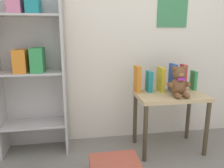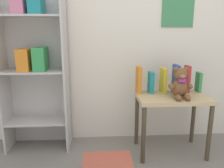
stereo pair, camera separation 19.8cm
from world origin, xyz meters
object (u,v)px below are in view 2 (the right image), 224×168
Objects in this scene: teddy_bear at (180,84)px; book_standing_yellow at (163,80)px; bookshelf_side at (35,61)px; display_table at (172,105)px; book_standing_blue at (176,79)px; book_standing_red at (187,79)px; book_standing_teal at (151,82)px; book_standing_orange at (139,80)px; book_standing_green at (198,82)px.

teddy_bear is 1.17× the size of book_standing_yellow.
bookshelf_side reaches higher than display_table.
book_standing_blue is 1.04× the size of book_standing_red.
book_standing_yellow reaches higher than book_standing_teal.
book_standing_blue is at bearing 83.45° from teddy_bear.
bookshelf_side reaches higher than book_standing_teal.
bookshelf_side is 1.12m from book_standing_teal.
book_standing_orange is at bearing 177.01° from book_standing_teal.
bookshelf_side is 1.47m from book_standing_red.
teddy_bear is 0.21m from book_standing_yellow.
book_standing_green is (0.25, 0.20, -0.03)m from teddy_bear.
book_standing_red is (1.45, -0.09, -0.17)m from bookshelf_side.
book_standing_blue is at bearing -173.62° from book_standing_green.
bookshelf_side is 1.35m from display_table.
book_standing_green is at bearing -3.11° from bookshelf_side.
book_standing_teal is (1.10, -0.09, -0.20)m from bookshelf_side.
teddy_bear is 0.39m from book_standing_orange.
book_standing_green is at bearing 37.51° from teddy_bear.
teddy_bear is 0.18m from book_standing_blue.
book_standing_yellow is at bearing -177.50° from book_standing_green.
book_standing_orange is 0.98× the size of book_standing_red.
book_standing_yellow is 0.88× the size of book_standing_blue.
teddy_bear is 1.38× the size of book_standing_teal.
book_standing_teal is 0.85× the size of book_standing_yellow.
book_standing_green is (0.12, 0.00, -0.03)m from book_standing_red.
bookshelf_side is at bearing 167.94° from teddy_bear.
book_standing_teal is at bearing -179.26° from book_standing_red.
book_standing_red reaches higher than book_standing_green.
book_standing_blue is 1.41× the size of book_standing_green.
book_standing_orange is 0.59m from book_standing_green.
display_table is 0.37m from book_standing_green.
teddy_bear is at bearing -95.76° from book_standing_blue.
teddy_bear is 0.24m from book_standing_red.
bookshelf_side is at bearing 170.53° from display_table.
display_table is 2.55× the size of book_standing_orange.
book_standing_blue is (0.23, -0.01, 0.03)m from book_standing_teal.
bookshelf_side reaches higher than teddy_bear.
bookshelf_side is 1.00m from book_standing_orange.
book_standing_blue is at bearing -7.48° from book_standing_yellow.
book_standing_red is at bearing 35.62° from display_table.
bookshelf_side is 7.74× the size of book_standing_teal.
display_table is 2.41× the size of book_standing_blue.
book_standing_green reaches higher than display_table.
book_standing_orange is 1.07× the size of book_standing_yellow.
book_standing_teal reaches higher than book_standing_green.
bookshelf_side is at bearing 176.13° from book_standing_teal.
book_standing_blue is at bearing -2.58° from book_standing_teal.
display_table is 0.26m from book_standing_blue.
book_standing_red reaches higher than book_standing_yellow.
teddy_bear is at bearing -60.39° from display_table.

